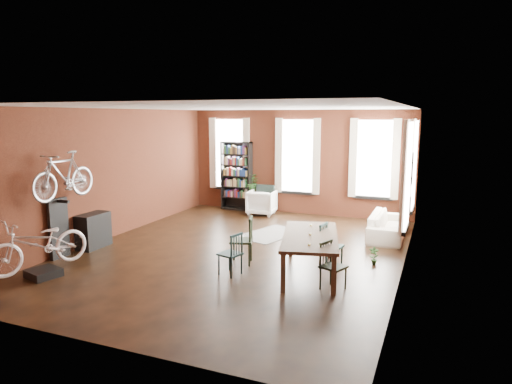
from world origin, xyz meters
The scene contains 19 objects.
room centered at (0.25, 0.62, 2.14)m, with size 9.00×9.04×3.22m.
dining_table centered at (1.84, -0.74, 0.38)m, with size 1.02×2.25×0.77m, color brown.
dining_chair_a centered at (0.44, -1.37, 0.41)m, with size 0.38×0.38×0.83m, color #163032.
dining_chair_b centered at (0.37, -0.67, 0.49)m, with size 0.45×0.45×0.98m, color #21301C.
dining_chair_c centered at (2.45, -1.39, 0.42)m, with size 0.39×0.39×0.84m, color black.
dining_chair_d centered at (2.15, -0.24, 0.44)m, with size 0.41×0.41×0.88m, color #1A3A38.
bookshelf centered at (-2.00, 4.30, 1.10)m, with size 1.00×0.32×2.20m, color black.
white_armchair centered at (-0.96, 3.87, 0.42)m, with size 0.81×0.76×0.83m, color white.
cream_sofa centered at (2.95, 2.60, 0.41)m, with size 2.08×0.61×0.81m, color beige.
striped_rug centered at (0.13, 1.75, 0.01)m, with size 1.07×1.72×0.01m, color black.
bike_trainer centered at (-2.79, -2.83, 0.08)m, with size 0.52×0.52×0.15m, color black.
bike_wall_rack centered at (-3.40, -1.80, 0.65)m, with size 0.16×0.60×1.30m, color black.
console_table centered at (-3.28, -0.90, 0.40)m, with size 0.40×0.80×0.80m, color black.
plant_stand centered at (-1.45, 4.30, 0.31)m, with size 0.31×0.31×0.63m, color black.
plant_by_sofa centered at (3.20, 3.81, 0.16)m, with size 0.39×0.71×0.32m, color #316126.
plant_small centered at (2.93, 0.26, 0.07)m, with size 0.19×0.37×0.13m, color #275823.
bicycle_floor centered at (-2.82, -2.84, 1.10)m, with size 0.66×1.00×1.90m, color silver.
bicycle_hung centered at (-3.15, -1.80, 2.13)m, with size 0.47×1.00×1.66m, color #A5A8AD.
plant_on_stand centered at (-1.45, 4.30, 0.86)m, with size 0.53×0.59×0.46m, color #254F1F.
Camera 1 is at (4.06, -8.98, 3.04)m, focal length 32.00 mm.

